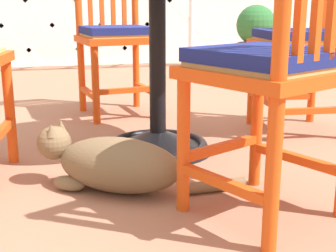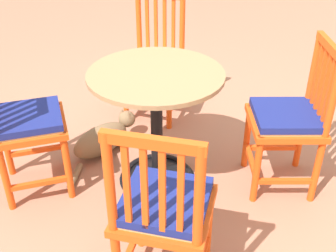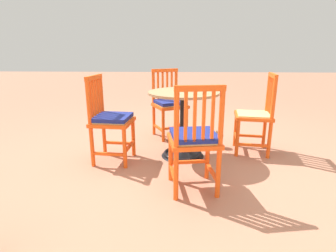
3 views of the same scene
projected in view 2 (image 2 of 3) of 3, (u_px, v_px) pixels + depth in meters
name	position (u px, v px, depth m)	size (l,w,h in m)	color
ground_plane	(149.00, 172.00, 2.75)	(24.00, 24.00, 0.00)	#A36B51
cafe_table	(157.00, 140.00, 2.54)	(0.76, 0.76, 0.73)	black
orange_chair_tucked_in	(155.00, 62.00, 3.18)	(0.45, 0.45, 0.91)	#E04C14
orange_chair_facing_out	(25.00, 123.00, 2.40)	(0.54, 0.54, 0.91)	#E04C14
orange_chair_at_corner	(164.00, 210.00, 1.80)	(0.43, 0.43, 0.91)	#E04C14
orange_chair_near_fence	(289.00, 120.00, 2.43)	(0.46, 0.46, 0.91)	#E04C14
tabby_cat	(105.00, 138.00, 2.91)	(0.71, 0.40, 0.23)	brown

